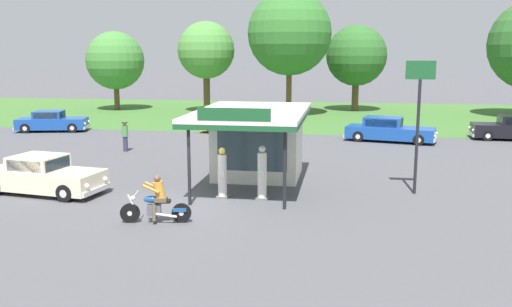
{
  "coord_description": "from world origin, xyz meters",
  "views": [
    {
      "loc": [
        5.43,
        -18.76,
        5.5
      ],
      "look_at": [
        1.9,
        3.09,
        1.4
      ],
      "focal_mm": 38.89,
      "sensor_mm": 36.0,
      "label": 1
    }
  ],
  "objects_px": {
    "gas_pump_nearside": "(222,175)",
    "motorcycle_with_rider": "(157,203)",
    "bystander_standing_back_lot": "(262,133)",
    "bystander_leaning_by_kiosk": "(125,136)",
    "roadside_pole_sign": "(419,105)",
    "featured_classic_sedan": "(43,176)",
    "gas_pump_offside": "(262,175)",
    "parked_car_second_row_spare": "(389,130)",
    "parked_car_back_row_centre": "(241,123)",
    "parked_car_back_row_left": "(52,122)"
  },
  "relations": [
    {
      "from": "featured_classic_sedan",
      "to": "roadside_pole_sign",
      "type": "bearing_deg",
      "value": 8.7
    },
    {
      "from": "parked_car_second_row_spare",
      "to": "bystander_leaning_by_kiosk",
      "type": "bearing_deg",
      "value": -158.18
    },
    {
      "from": "parked_car_second_row_spare",
      "to": "bystander_standing_back_lot",
      "type": "bearing_deg",
      "value": -153.99
    },
    {
      "from": "gas_pump_offside",
      "to": "parked_car_back_row_left",
      "type": "height_order",
      "value": "gas_pump_offside"
    },
    {
      "from": "gas_pump_offside",
      "to": "parked_car_second_row_spare",
      "type": "distance_m",
      "value": 15.81
    },
    {
      "from": "gas_pump_offside",
      "to": "bystander_leaning_by_kiosk",
      "type": "distance_m",
      "value": 12.65
    },
    {
      "from": "parked_car_back_row_centre",
      "to": "bystander_standing_back_lot",
      "type": "distance_m",
      "value": 6.27
    },
    {
      "from": "gas_pump_nearside",
      "to": "parked_car_back_row_centre",
      "type": "relative_size",
      "value": 0.36
    },
    {
      "from": "parked_car_back_row_left",
      "to": "bystander_standing_back_lot",
      "type": "xyz_separation_m",
      "value": [
        15.47,
        -4.37,
        0.21
      ]
    },
    {
      "from": "parked_car_second_row_spare",
      "to": "roadside_pole_sign",
      "type": "xyz_separation_m",
      "value": [
        0.09,
        -12.9,
        2.8
      ]
    },
    {
      "from": "gas_pump_nearside",
      "to": "bystander_leaning_by_kiosk",
      "type": "distance_m",
      "value": 11.62
    },
    {
      "from": "bystander_leaning_by_kiosk",
      "to": "roadside_pole_sign",
      "type": "distance_m",
      "value": 16.56
    },
    {
      "from": "gas_pump_offside",
      "to": "parked_car_back_row_centre",
      "type": "relative_size",
      "value": 0.39
    },
    {
      "from": "bystander_leaning_by_kiosk",
      "to": "gas_pump_offside",
      "type": "bearing_deg",
      "value": -44.53
    },
    {
      "from": "bystander_standing_back_lot",
      "to": "roadside_pole_sign",
      "type": "relative_size",
      "value": 0.32
    },
    {
      "from": "motorcycle_with_rider",
      "to": "bystander_leaning_by_kiosk",
      "type": "relative_size",
      "value": 1.38
    },
    {
      "from": "gas_pump_offside",
      "to": "bystander_standing_back_lot",
      "type": "height_order",
      "value": "gas_pump_offside"
    },
    {
      "from": "featured_classic_sedan",
      "to": "bystander_leaning_by_kiosk",
      "type": "distance_m",
      "value": 9.23
    },
    {
      "from": "gas_pump_nearside",
      "to": "gas_pump_offside",
      "type": "height_order",
      "value": "gas_pump_offside"
    },
    {
      "from": "bystander_standing_back_lot",
      "to": "bystander_leaning_by_kiosk",
      "type": "relative_size",
      "value": 0.99
    },
    {
      "from": "motorcycle_with_rider",
      "to": "bystander_leaning_by_kiosk",
      "type": "distance_m",
      "value": 13.63
    },
    {
      "from": "gas_pump_nearside",
      "to": "motorcycle_with_rider",
      "type": "distance_m",
      "value": 3.64
    },
    {
      "from": "motorcycle_with_rider",
      "to": "parked_car_back_row_left",
      "type": "height_order",
      "value": "motorcycle_with_rider"
    },
    {
      "from": "roadside_pole_sign",
      "to": "featured_classic_sedan",
      "type": "bearing_deg",
      "value": -171.3
    },
    {
      "from": "parked_car_back_row_centre",
      "to": "bystander_standing_back_lot",
      "type": "relative_size",
      "value": 3.25
    },
    {
      "from": "bystander_leaning_by_kiosk",
      "to": "bystander_standing_back_lot",
      "type": "bearing_deg",
      "value": 17.39
    },
    {
      "from": "gas_pump_offside",
      "to": "bystander_leaning_by_kiosk",
      "type": "relative_size",
      "value": 1.24
    },
    {
      "from": "parked_car_second_row_spare",
      "to": "gas_pump_offside",
      "type": "bearing_deg",
      "value": -111.03
    },
    {
      "from": "featured_classic_sedan",
      "to": "parked_car_second_row_spare",
      "type": "height_order",
      "value": "parked_car_second_row_spare"
    },
    {
      "from": "gas_pump_offside",
      "to": "parked_car_back_row_centre",
      "type": "height_order",
      "value": "gas_pump_offside"
    },
    {
      "from": "gas_pump_nearside",
      "to": "parked_car_back_row_left",
      "type": "relative_size",
      "value": 0.38
    },
    {
      "from": "bystander_leaning_by_kiosk",
      "to": "gas_pump_nearside",
      "type": "bearing_deg",
      "value": -49.78
    },
    {
      "from": "bystander_leaning_by_kiosk",
      "to": "parked_car_back_row_centre",
      "type": "bearing_deg",
      "value": 58.37
    },
    {
      "from": "bystander_standing_back_lot",
      "to": "gas_pump_nearside",
      "type": "bearing_deg",
      "value": -89.21
    },
    {
      "from": "parked_car_second_row_spare",
      "to": "bystander_standing_back_lot",
      "type": "xyz_separation_m",
      "value": [
        -7.34,
        -3.58,
        0.18
      ]
    },
    {
      "from": "bystander_standing_back_lot",
      "to": "featured_classic_sedan",
      "type": "bearing_deg",
      "value": -121.21
    },
    {
      "from": "featured_classic_sedan",
      "to": "parked_car_back_row_left",
      "type": "bearing_deg",
      "value": 118.11
    },
    {
      "from": "parked_car_second_row_spare",
      "to": "parked_car_back_row_centre",
      "type": "bearing_deg",
      "value": 167.08
    },
    {
      "from": "featured_classic_sedan",
      "to": "roadside_pole_sign",
      "type": "relative_size",
      "value": 0.99
    },
    {
      "from": "bystander_leaning_by_kiosk",
      "to": "parked_car_second_row_spare",
      "type": "bearing_deg",
      "value": 21.82
    },
    {
      "from": "motorcycle_with_rider",
      "to": "bystander_standing_back_lot",
      "type": "distance_m",
      "value": 14.56
    },
    {
      "from": "gas_pump_offside",
      "to": "featured_classic_sedan",
      "type": "distance_m",
      "value": 8.66
    },
    {
      "from": "bystander_standing_back_lot",
      "to": "bystander_leaning_by_kiosk",
      "type": "xyz_separation_m",
      "value": [
        -7.35,
        -2.3,
        0.03
      ]
    },
    {
      "from": "motorcycle_with_rider",
      "to": "parked_car_back_row_centre",
      "type": "height_order",
      "value": "motorcycle_with_rider"
    },
    {
      "from": "parked_car_back_row_left",
      "to": "parked_car_second_row_spare",
      "type": "relative_size",
      "value": 0.89
    },
    {
      "from": "bystander_standing_back_lot",
      "to": "parked_car_back_row_left",
      "type": "bearing_deg",
      "value": 164.21
    },
    {
      "from": "gas_pump_nearside",
      "to": "bystander_leaning_by_kiosk",
      "type": "relative_size",
      "value": 1.17
    },
    {
      "from": "bystander_leaning_by_kiosk",
      "to": "roadside_pole_sign",
      "type": "height_order",
      "value": "roadside_pole_sign"
    },
    {
      "from": "bystander_standing_back_lot",
      "to": "motorcycle_with_rider",
      "type": "bearing_deg",
      "value": -95.06
    },
    {
      "from": "motorcycle_with_rider",
      "to": "featured_classic_sedan",
      "type": "distance_m",
      "value": 6.43
    }
  ]
}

